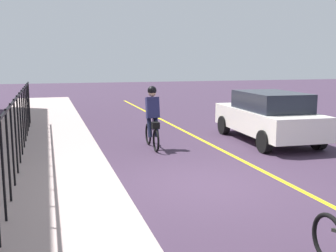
% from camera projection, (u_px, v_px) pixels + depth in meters
% --- Properties ---
extents(ground_plane, '(80.00, 80.00, 0.00)m').
position_uv_depth(ground_plane, '(208.00, 184.00, 8.39)').
color(ground_plane, '#3C2C40').
extents(lane_line_centre, '(36.00, 0.12, 0.01)m').
position_uv_depth(lane_line_centre, '(276.00, 178.00, 8.85)').
color(lane_line_centre, yellow).
rests_on(lane_line_centre, ground).
extents(sidewalk, '(40.00, 3.20, 0.15)m').
position_uv_depth(sidewalk, '(36.00, 196.00, 7.42)').
color(sidewalk, '#B29B97').
rests_on(sidewalk, ground).
extents(iron_fence, '(15.51, 0.04, 1.60)m').
position_uv_depth(iron_fence, '(13.00, 128.00, 8.07)').
color(iron_fence, black).
rests_on(iron_fence, sidewalk).
extents(cyclist_lead, '(1.71, 0.37, 1.83)m').
position_uv_depth(cyclist_lead, '(152.00, 118.00, 11.63)').
color(cyclist_lead, black).
rests_on(cyclist_lead, ground).
extents(patrol_sedan, '(4.47, 2.07, 1.58)m').
position_uv_depth(patrol_sedan, '(268.00, 116.00, 12.70)').
color(patrol_sedan, white).
rests_on(patrol_sedan, ground).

